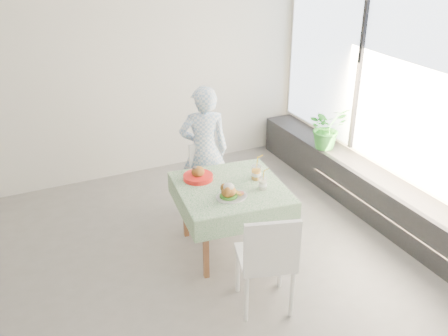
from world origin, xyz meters
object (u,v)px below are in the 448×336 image
cafe_table (231,211)px  chair_near (265,277)px  juice_cup_orange (256,173)px  chair_far (212,195)px  main_dish (230,193)px  potted_plant (327,128)px  diner (204,151)px

cafe_table → chair_near: size_ratio=1.17×
cafe_table → juice_cup_orange: juice_cup_orange is taller
chair_far → juice_cup_orange: (0.20, -0.67, 0.55)m
chair_near → chair_far: bearing=82.5°
main_dish → potted_plant: 2.16m
cafe_table → potted_plant: size_ratio=2.11×
cafe_table → potted_plant: (1.77, 0.85, 0.31)m
chair_far → main_dish: 1.07m
diner → potted_plant: diner is taller
juice_cup_orange → potted_plant: (1.47, 0.82, -0.04)m
chair_far → potted_plant: potted_plant is taller
cafe_table → diner: size_ratio=0.75×
chair_far → cafe_table: bearing=-98.4°
cafe_table → chair_near: 0.93m
main_dish → juice_cup_orange: size_ratio=1.03×
chair_far → diner: diner is taller
chair_far → chair_near: bearing=-97.5°
chair_near → diner: 1.84m
cafe_table → main_dish: size_ratio=3.71×
juice_cup_orange → diner: bearing=105.0°
chair_far → chair_near: 1.62m
cafe_table → juice_cup_orange: (0.30, 0.03, 0.35)m
chair_near → potted_plant: (1.88, 1.76, 0.47)m
chair_near → main_dish: 0.86m
chair_near → potted_plant: bearing=43.1°
cafe_table → chair_far: (0.10, 0.69, -0.19)m
main_dish → potted_plant: potted_plant is taller
diner → main_dish: diner is taller
chair_far → potted_plant: (1.67, 0.15, 0.51)m
diner → cafe_table: bearing=100.0°
cafe_table → chair_near: (-0.11, -0.91, -0.16)m
cafe_table → main_dish: main_dish is taller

